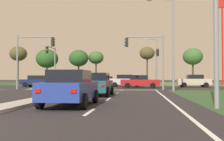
# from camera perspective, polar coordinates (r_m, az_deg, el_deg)

# --- Properties ---
(ground_plane) EXTENTS (200.00, 200.00, 0.00)m
(ground_plane) POSITION_cam_1_polar(r_m,az_deg,el_deg) (35.52, -2.89, -3.43)
(ground_plane) COLOR #282628
(grass_verge_far_left) EXTENTS (35.00, 35.00, 0.01)m
(grass_verge_far_left) POSITION_cam_1_polar(r_m,az_deg,el_deg) (67.10, -21.63, -2.38)
(grass_verge_far_left) COLOR #2D4C28
(grass_verge_far_left) RESTS_ON ground
(median_island_near) EXTENTS (1.20, 22.00, 0.14)m
(median_island_near) POSITION_cam_1_polar(r_m,az_deg,el_deg) (16.99, -12.57, -5.36)
(median_island_near) COLOR #ADA89E
(median_island_near) RESTS_ON ground
(median_island_far) EXTENTS (1.20, 36.00, 0.14)m
(median_island_far) POSITION_cam_1_polar(r_m,az_deg,el_deg) (60.34, 0.67, -2.54)
(median_island_far) COLOR gray
(median_island_far) RESTS_ON ground
(lane_dash_near) EXTENTS (0.14, 2.00, 0.01)m
(lane_dash_near) POSITION_cam_1_polar(r_m,az_deg,el_deg) (10.25, -4.56, -8.38)
(lane_dash_near) COLOR silver
(lane_dash_near) RESTS_ON ground
(lane_dash_second) EXTENTS (0.14, 2.00, 0.01)m
(lane_dash_second) POSITION_cam_1_polar(r_m,az_deg,el_deg) (16.16, -0.74, -5.83)
(lane_dash_second) COLOR silver
(lane_dash_second) RESTS_ON ground
(lane_dash_third) EXTENTS (0.14, 2.00, 0.01)m
(lane_dash_third) POSITION_cam_1_polar(r_m,az_deg,el_deg) (22.12, 1.01, -4.64)
(lane_dash_third) COLOR silver
(lane_dash_third) RESTS_ON ground
(lane_dash_fourth) EXTENTS (0.14, 2.00, 0.01)m
(lane_dash_fourth) POSITION_cam_1_polar(r_m,az_deg,el_deg) (28.10, 2.02, -3.95)
(lane_dash_fourth) COLOR silver
(lane_dash_fourth) RESTS_ON ground
(edge_line_right) EXTENTS (0.14, 24.00, 0.01)m
(edge_line_right) POSITION_cam_1_polar(r_m,az_deg,el_deg) (17.21, 10.88, -5.54)
(edge_line_right) COLOR silver
(edge_line_right) RESTS_ON ground
(stop_bar_near) EXTENTS (6.40, 0.50, 0.01)m
(stop_bar_near) POSITION_cam_1_polar(r_m,az_deg,el_deg) (28.17, 2.64, -3.95)
(stop_bar_near) COLOR silver
(stop_bar_near) RESTS_ON ground
(crosswalk_bar_near) EXTENTS (0.70, 2.80, 0.01)m
(crosswalk_bar_near) POSITION_cam_1_polar(r_m,az_deg,el_deg) (32.13, -15.69, -3.58)
(crosswalk_bar_near) COLOR silver
(crosswalk_bar_near) RESTS_ON ground
(crosswalk_bar_second) EXTENTS (0.70, 2.80, 0.01)m
(crosswalk_bar_second) POSITION_cam_1_polar(r_m,az_deg,el_deg) (31.73, -13.75, -3.62)
(crosswalk_bar_second) COLOR silver
(crosswalk_bar_second) RESTS_ON ground
(crosswalk_bar_third) EXTENTS (0.70, 2.80, 0.01)m
(crosswalk_bar_third) POSITION_cam_1_polar(r_m,az_deg,el_deg) (31.37, -11.77, -3.66)
(crosswalk_bar_third) COLOR silver
(crosswalk_bar_third) RESTS_ON ground
(crosswalk_bar_fourth) EXTENTS (0.70, 2.80, 0.01)m
(crosswalk_bar_fourth) POSITION_cam_1_polar(r_m,az_deg,el_deg) (31.04, -9.74, -3.69)
(crosswalk_bar_fourth) COLOR silver
(crosswalk_bar_fourth) RESTS_ON ground
(crosswalk_bar_fifth) EXTENTS (0.70, 2.80, 0.01)m
(crosswalk_bar_fifth) POSITION_cam_1_polar(r_m,az_deg,el_deg) (30.76, -7.67, -3.72)
(crosswalk_bar_fifth) COLOR silver
(crosswalk_bar_fifth) RESTS_ON ground
(crosswalk_bar_sixth) EXTENTS (0.70, 2.80, 0.01)m
(crosswalk_bar_sixth) POSITION_cam_1_polar(r_m,az_deg,el_deg) (30.51, -5.57, -3.75)
(crosswalk_bar_sixth) COLOR silver
(crosswalk_bar_sixth) RESTS_ON ground
(crosswalk_bar_seventh) EXTENTS (0.70, 2.80, 0.01)m
(crosswalk_bar_seventh) POSITION_cam_1_polar(r_m,az_deg,el_deg) (30.31, -3.43, -3.77)
(crosswalk_bar_seventh) COLOR silver
(crosswalk_bar_seventh) RESTS_ON ground
(car_blue_near) EXTENTS (1.98, 4.49, 1.57)m
(car_blue_near) POSITION_cam_1_polar(r_m,az_deg,el_deg) (12.57, -8.40, -3.45)
(car_blue_near) COLOR navy
(car_blue_near) RESTS_ON ground
(car_navy_second) EXTENTS (4.63, 1.97, 1.51)m
(car_navy_second) POSITION_cam_1_polar(r_m,az_deg,el_deg) (38.05, -14.68, -2.08)
(car_navy_second) COLOR #161E47
(car_navy_second) RESTS_ON ground
(car_teal_third) EXTENTS (1.96, 4.39, 1.56)m
(car_teal_third) POSITION_cam_1_polar(r_m,az_deg,el_deg) (19.28, -3.06, -2.76)
(car_teal_third) COLOR #19565B
(car_teal_third) RESTS_ON ground
(car_maroon_fourth) EXTENTS (2.10, 4.57, 1.52)m
(car_maroon_fourth) POSITION_cam_1_polar(r_m,az_deg,el_deg) (68.63, -0.61, -1.81)
(car_maroon_fourth) COLOR maroon
(car_maroon_fourth) RESTS_ON ground
(car_red_fifth) EXTENTS (4.59, 2.01, 1.52)m
(car_red_fifth) POSITION_cam_1_polar(r_m,az_deg,el_deg) (33.50, 5.67, -2.21)
(car_red_fifth) COLOR #A31919
(car_red_fifth) RESTS_ON ground
(car_beige_sixth) EXTENTS (4.19, 1.95, 1.60)m
(car_beige_sixth) POSITION_cam_1_polar(r_m,az_deg,el_deg) (37.37, 16.27, -2.03)
(car_beige_sixth) COLOR #BCAD8E
(car_beige_sixth) RESTS_ON ground
(car_white_seventh) EXTENTS (1.99, 4.58, 1.58)m
(car_white_seventh) POSITION_cam_1_polar(r_m,az_deg,el_deg) (62.53, -1.32, -1.82)
(car_white_seventh) COLOR silver
(car_white_seventh) RESTS_ON ground
(car_silver_eighth) EXTENTS (4.49, 2.03, 1.61)m
(car_silver_eighth) POSITION_cam_1_polar(r_m,az_deg,el_deg) (37.42, 2.81, -2.07)
(car_silver_eighth) COLOR #B7B7BC
(car_silver_eighth) RESTS_ON ground
(traffic_signal_near_right) EXTENTS (3.97, 0.32, 5.60)m
(traffic_signal_near_right) POSITION_cam_1_polar(r_m,az_deg,el_deg) (28.63, 7.49, 3.73)
(traffic_signal_near_right) COLOR gray
(traffic_signal_near_right) RESTS_ON ground
(traffic_signal_far_left) EXTENTS (0.32, 4.04, 5.86)m
(traffic_signal_far_left) POSITION_cam_1_polar(r_m,az_deg,el_deg) (42.41, -12.03, 2.31)
(traffic_signal_far_left) COLOR gray
(traffic_signal_far_left) RESTS_ON ground
(traffic_signal_near_left) EXTENTS (4.19, 0.32, 5.74)m
(traffic_signal_near_left) POSITION_cam_1_polar(r_m,az_deg,el_deg) (30.83, -16.13, 3.61)
(traffic_signal_near_left) COLOR gray
(traffic_signal_near_left) RESTS_ON ground
(traffic_signal_far_right) EXTENTS (0.32, 5.09, 5.29)m
(traffic_signal_far_right) POSITION_cam_1_polar(r_m,az_deg,el_deg) (39.93, 9.00, 2.10)
(traffic_signal_far_right) COLOR gray
(traffic_signal_far_right) RESTS_ON ground
(street_lamp_second) EXTENTS (2.62, 0.70, 8.62)m
(street_lamp_second) POSITION_cam_1_polar(r_m,az_deg,el_deg) (26.91, 11.78, 6.36)
(street_lamp_second) COLOR gray
(street_lamp_second) RESTS_ON ground
(street_lamp_third) EXTENTS (2.25, 1.52, 8.32)m
(street_lamp_third) POSITION_cam_1_polar(r_m,az_deg,el_deg) (52.15, 8.87, 2.42)
(street_lamp_third) COLOR gray
(street_lamp_third) RESTS_ON ground
(pedestrian_at_median) EXTENTS (0.34, 0.34, 1.91)m
(pedestrian_at_median) POSITION_cam_1_polar(r_m,az_deg,el_deg) (46.78, -0.88, -1.35)
(pedestrian_at_median) COLOR #232833
(pedestrian_at_median) RESTS_ON median_island_far
(fastfood_pole_sign) EXTENTS (1.80, 0.40, 14.42)m
(fastfood_pole_sign) POSITION_cam_1_polar(r_m,az_deg,el_deg) (50.68, 21.41, 8.93)
(fastfood_pole_sign) COLOR red
(fastfood_pole_sign) RESTS_ON ground
(treeline_near) EXTENTS (4.62, 4.62, 9.64)m
(treeline_near) POSITION_cam_1_polar(r_m,az_deg,el_deg) (80.24, -18.44, 3.23)
(treeline_near) COLOR #423323
(treeline_near) RESTS_ON ground
(treeline_second) EXTENTS (5.46, 5.46, 8.23)m
(treeline_second) POSITION_cam_1_polar(r_m,az_deg,el_deg) (71.45, -13.00, 2.35)
(treeline_second) COLOR #423323
(treeline_second) RESTS_ON ground
(treeline_third) EXTENTS (4.81, 4.81, 8.07)m
(treeline_third) POSITION_cam_1_polar(r_m,az_deg,el_deg) (70.11, -6.77, 2.48)
(treeline_third) COLOR #423323
(treeline_third) RESTS_ON ground
(treeline_fourth) EXTENTS (3.86, 3.86, 7.96)m
(treeline_fourth) POSITION_cam_1_polar(r_m,az_deg,el_deg) (71.78, -3.25, 2.59)
(treeline_fourth) COLOR #423323
(treeline_fourth) RESTS_ON ground
(treeline_fifth) EXTENTS (3.66, 3.66, 8.71)m
(treeline_fifth) POSITION_cam_1_polar(r_m,az_deg,el_deg) (68.96, 7.12, 3.45)
(treeline_fifth) COLOR #423323
(treeline_fifth) RESTS_ON ground
(treeline_sixth) EXTENTS (4.69, 4.69, 8.22)m
(treeline_sixth) POSITION_cam_1_polar(r_m,az_deg,el_deg) (69.55, 16.03, 2.71)
(treeline_sixth) COLOR #423323
(treeline_sixth) RESTS_ON ground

